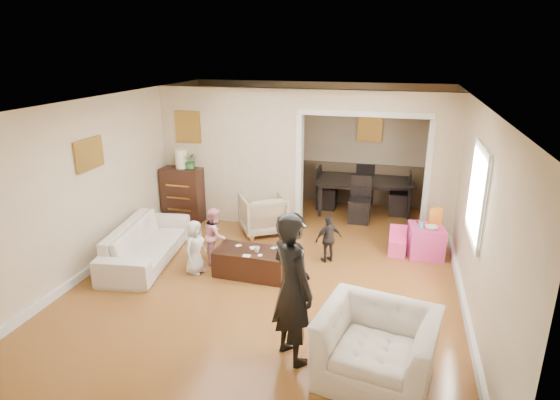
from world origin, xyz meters
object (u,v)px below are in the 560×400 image
(child_kneel_b, at_px, (215,235))
(armchair_back, at_px, (263,214))
(coffee_cup, at_px, (257,249))
(dining_table, at_px, (363,195))
(sofa, at_px, (146,243))
(play_table, at_px, (426,241))
(child_kneel_a, at_px, (195,247))
(table_lamp, at_px, (181,159))
(adult_person, at_px, (292,288))
(cyan_cup, at_px, (421,224))
(dresser, at_px, (184,194))
(coffee_table, at_px, (252,262))
(child_toddler, at_px, (329,239))
(armchair_front, at_px, (377,347))

(child_kneel_b, bearing_deg, armchair_back, -32.83)
(coffee_cup, height_order, dining_table, dining_table)
(sofa, relative_size, play_table, 3.85)
(sofa, height_order, child_kneel_a, child_kneel_a)
(sofa, xyz_separation_m, table_lamp, (-0.21, 1.83, 0.95))
(armchair_back, xyz_separation_m, play_table, (2.89, -0.33, -0.10))
(child_kneel_a, bearing_deg, coffee_cup, -71.56)
(play_table, bearing_deg, coffee_cup, -150.30)
(adult_person, bearing_deg, sofa, 11.22)
(coffee_cup, height_order, adult_person, adult_person)
(play_table, height_order, cyan_cup, cyan_cup)
(dresser, xyz_separation_m, child_kneel_b, (1.31, -1.59, -0.09))
(adult_person, bearing_deg, armchair_back, -24.51)
(coffee_table, relative_size, child_kneel_b, 1.21)
(dining_table, height_order, adult_person, adult_person)
(child_kneel_a, bearing_deg, coffee_table, -67.56)
(table_lamp, relative_size, adult_person, 0.21)
(dining_table, relative_size, adult_person, 1.14)
(coffee_cup, height_order, child_toddler, child_toddler)
(armchair_front, height_order, cyan_cup, armchair_front)
(armchair_front, xyz_separation_m, dresser, (-3.98, 3.78, 0.16))
(armchair_back, xyz_separation_m, adult_person, (1.36, -3.45, 0.50))
(coffee_table, xyz_separation_m, coffee_cup, (0.10, -0.05, 0.25))
(sofa, relative_size, armchair_back, 2.64)
(table_lamp, xyz_separation_m, play_table, (4.58, -0.53, -0.99))
(coffee_table, bearing_deg, armchair_front, -43.91)
(armchair_back, distance_m, adult_person, 3.75)
(coffee_cup, xyz_separation_m, dining_table, (1.26, 3.37, -0.10))
(armchair_front, bearing_deg, dresser, 147.18)
(play_table, bearing_deg, child_toddler, -158.16)
(cyan_cup, bearing_deg, child_kneel_b, -162.34)
(sofa, height_order, armchair_back, armchair_back)
(child_toddler, bearing_deg, play_table, 164.26)
(child_kneel_b, bearing_deg, child_kneel_a, 143.99)
(child_kneel_a, bearing_deg, child_kneel_b, -6.01)
(table_lamp, bearing_deg, cyan_cup, -7.39)
(adult_person, distance_m, child_kneel_b, 2.73)
(dining_table, height_order, child_kneel_b, child_kneel_b)
(adult_person, height_order, child_kneel_b, adult_person)
(armchair_front, distance_m, child_kneel_a, 3.31)
(armchair_front, bearing_deg, coffee_table, 146.85)
(armchair_back, distance_m, dining_table, 2.35)
(armchair_back, height_order, dresser, dresser)
(table_lamp, bearing_deg, armchair_front, -43.58)
(coffee_table, height_order, child_kneel_a, child_kneel_a)
(armchair_front, relative_size, coffee_table, 1.07)
(cyan_cup, height_order, child_toddler, child_toddler)
(play_table, bearing_deg, coffee_table, -152.14)
(armchair_back, height_order, coffee_table, armchair_back)
(dresser, bearing_deg, coffee_cup, -42.61)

